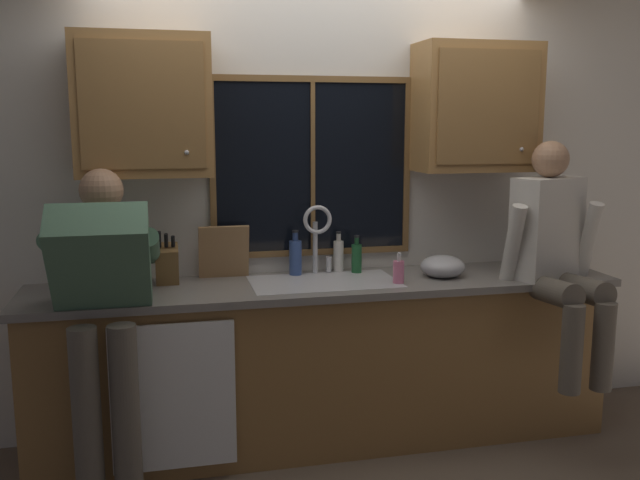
% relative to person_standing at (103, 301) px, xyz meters
% --- Properties ---
extents(back_wall, '(5.54, 0.12, 2.55)m').
position_rel_person_standing_xyz_m(back_wall, '(1.14, 0.67, 0.31)').
color(back_wall, silver).
rests_on(back_wall, floor).
extents(window_glass, '(1.10, 0.02, 0.95)m').
position_rel_person_standing_xyz_m(window_glass, '(1.13, 0.61, 0.56)').
color(window_glass, black).
extents(window_frame_top, '(1.17, 0.02, 0.04)m').
position_rel_person_standing_xyz_m(window_frame_top, '(1.13, 0.60, 1.06)').
color(window_frame_top, brown).
extents(window_frame_bottom, '(1.17, 0.02, 0.04)m').
position_rel_person_standing_xyz_m(window_frame_bottom, '(1.13, 0.60, 0.07)').
color(window_frame_bottom, brown).
extents(window_frame_left, '(0.03, 0.02, 0.95)m').
position_rel_person_standing_xyz_m(window_frame_left, '(0.56, 0.60, 0.56)').
color(window_frame_left, brown).
extents(window_frame_right, '(0.03, 0.02, 0.95)m').
position_rel_person_standing_xyz_m(window_frame_right, '(1.70, 0.60, 0.56)').
color(window_frame_right, brown).
extents(window_mullion_center, '(0.02, 0.02, 0.95)m').
position_rel_person_standing_xyz_m(window_mullion_center, '(1.13, 0.59, 0.56)').
color(window_mullion_center, brown).
extents(lower_cabinet_run, '(3.14, 0.58, 0.88)m').
position_rel_person_standing_xyz_m(lower_cabinet_run, '(1.14, 0.32, -0.52)').
color(lower_cabinet_run, olive).
rests_on(lower_cabinet_run, floor).
extents(countertop, '(3.20, 0.62, 0.04)m').
position_rel_person_standing_xyz_m(countertop, '(1.14, 0.30, -0.06)').
color(countertop, slate).
rests_on(countertop, lower_cabinet_run).
extents(dishwasher_front, '(0.60, 0.02, 0.74)m').
position_rel_person_standing_xyz_m(dishwasher_front, '(0.30, 0.01, -0.50)').
color(dishwasher_front, white).
extents(upper_cabinet_left, '(0.68, 0.36, 0.72)m').
position_rel_person_standing_xyz_m(upper_cabinet_left, '(0.21, 0.44, 0.90)').
color(upper_cabinet_left, '#9E703D').
extents(upper_cabinet_right, '(0.68, 0.36, 0.72)m').
position_rel_person_standing_xyz_m(upper_cabinet_right, '(2.05, 0.44, 0.90)').
color(upper_cabinet_right, '#9E703D').
extents(sink, '(0.80, 0.46, 0.21)m').
position_rel_person_standing_xyz_m(sink, '(1.13, 0.31, -0.14)').
color(sink, '#B7B7BC').
rests_on(sink, lower_cabinet_run).
extents(faucet, '(0.18, 0.09, 0.40)m').
position_rel_person_standing_xyz_m(faucet, '(1.14, 0.49, 0.21)').
color(faucet, silver).
rests_on(faucet, countertop).
extents(person_standing, '(0.53, 0.69, 1.56)m').
position_rel_person_standing_xyz_m(person_standing, '(0.00, 0.00, 0.00)').
color(person_standing, '#595147').
rests_on(person_standing, floor).
extents(person_sitting_on_counter, '(0.54, 0.66, 1.26)m').
position_rel_person_standing_xyz_m(person_sitting_on_counter, '(2.36, 0.04, 0.14)').
color(person_sitting_on_counter, '#595147').
rests_on(person_sitting_on_counter, countertop).
extents(knife_block, '(0.12, 0.18, 0.32)m').
position_rel_person_standing_xyz_m(knife_block, '(0.30, 0.44, 0.07)').
color(knife_block, brown).
rests_on(knife_block, countertop).
extents(cutting_board, '(0.28, 0.08, 0.30)m').
position_rel_person_standing_xyz_m(cutting_board, '(0.61, 0.53, 0.11)').
color(cutting_board, '#997047').
rests_on(cutting_board, countertop).
extents(mixing_bowl, '(0.25, 0.25, 0.13)m').
position_rel_person_standing_xyz_m(mixing_bowl, '(1.81, 0.29, 0.02)').
color(mixing_bowl, '#B7B7BC').
rests_on(mixing_bowl, countertop).
extents(soap_dispenser, '(0.06, 0.07, 0.17)m').
position_rel_person_standing_xyz_m(soap_dispenser, '(1.51, 0.19, 0.02)').
color(soap_dispenser, pink).
rests_on(soap_dispenser, countertop).
extents(bottle_green_glass, '(0.06, 0.06, 0.24)m').
position_rel_person_standing_xyz_m(bottle_green_glass, '(1.27, 0.55, 0.06)').
color(bottle_green_glass, silver).
rests_on(bottle_green_glass, countertop).
extents(bottle_tall_clear, '(0.07, 0.07, 0.26)m').
position_rel_person_standing_xyz_m(bottle_tall_clear, '(1.01, 0.52, 0.07)').
color(bottle_tall_clear, '#334C8C').
rests_on(bottle_tall_clear, countertop).
extents(bottle_amber_small, '(0.06, 0.06, 0.22)m').
position_rel_person_standing_xyz_m(bottle_amber_small, '(1.37, 0.50, 0.05)').
color(bottle_amber_small, '#1E592D').
rests_on(bottle_amber_small, countertop).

